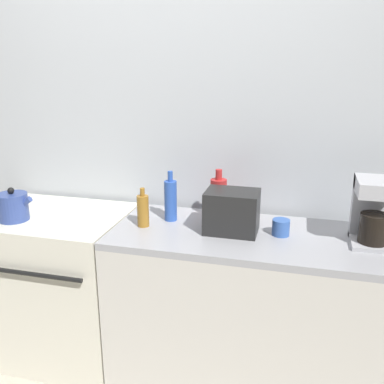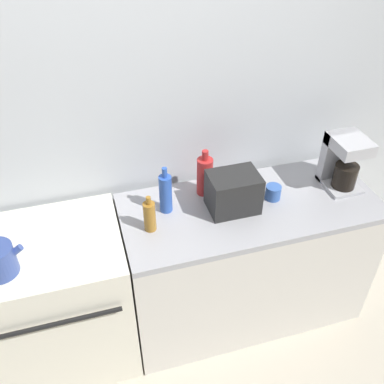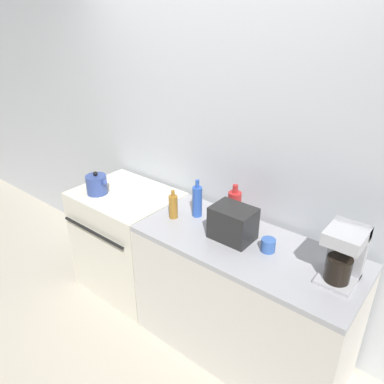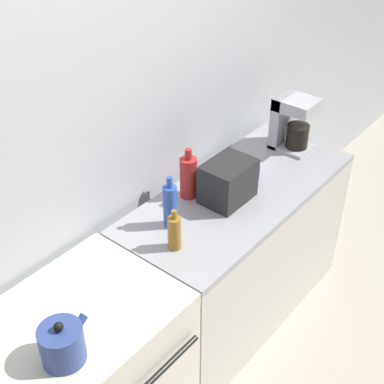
{
  "view_description": "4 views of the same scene",
  "coord_description": "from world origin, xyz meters",
  "px_view_note": "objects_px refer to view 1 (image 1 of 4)",
  "views": [
    {
      "loc": [
        0.72,
        -1.71,
        1.73
      ],
      "look_at": [
        0.19,
        0.32,
        1.09
      ],
      "focal_mm": 40.0,
      "sensor_mm": 36.0,
      "label": 1
    },
    {
      "loc": [
        -0.31,
        -1.34,
        2.4
      ],
      "look_at": [
        0.19,
        0.36,
        1.02
      ],
      "focal_mm": 40.0,
      "sensor_mm": 36.0,
      "label": 2
    },
    {
      "loc": [
        1.47,
        -1.41,
        2.22
      ],
      "look_at": [
        0.05,
        0.34,
        1.1
      ],
      "focal_mm": 35.0,
      "sensor_mm": 36.0,
      "label": 3
    },
    {
      "loc": [
        -1.46,
        -0.97,
        2.5
      ],
      "look_at": [
        0.18,
        0.37,
        1.04
      ],
      "focal_mm": 50.0,
      "sensor_mm": 36.0,
      "label": 4
    }
  ],
  "objects_px": {
    "coffee_maker": "(374,209)",
    "bottle_blue": "(171,200)",
    "bottle_red": "(218,198)",
    "kettle": "(13,207)",
    "toaster": "(232,211)",
    "cup_blue": "(281,227)",
    "stove": "(62,283)",
    "bottle_amber": "(143,210)"
  },
  "relations": [
    {
      "from": "coffee_maker",
      "to": "bottle_blue",
      "type": "relative_size",
      "value": 1.15
    },
    {
      "from": "coffee_maker",
      "to": "bottle_blue",
      "type": "xyz_separation_m",
      "value": [
        -1.02,
        0.05,
        -0.05
      ]
    },
    {
      "from": "bottle_red",
      "to": "bottle_blue",
      "type": "bearing_deg",
      "value": -159.6
    },
    {
      "from": "kettle",
      "to": "coffee_maker",
      "type": "relative_size",
      "value": 0.64
    },
    {
      "from": "toaster",
      "to": "coffee_maker",
      "type": "bearing_deg",
      "value": 3.03
    },
    {
      "from": "bottle_blue",
      "to": "toaster",
      "type": "bearing_deg",
      "value": -13.24
    },
    {
      "from": "coffee_maker",
      "to": "cup_blue",
      "type": "distance_m",
      "value": 0.44
    },
    {
      "from": "kettle",
      "to": "bottle_blue",
      "type": "xyz_separation_m",
      "value": [
        0.83,
        0.22,
        0.04
      ]
    },
    {
      "from": "kettle",
      "to": "cup_blue",
      "type": "xyz_separation_m",
      "value": [
        1.43,
        0.15,
        -0.04
      ]
    },
    {
      "from": "kettle",
      "to": "bottle_red",
      "type": "height_order",
      "value": "bottle_red"
    },
    {
      "from": "stove",
      "to": "bottle_red",
      "type": "distance_m",
      "value": 1.08
    },
    {
      "from": "coffee_maker",
      "to": "stove",
      "type": "bearing_deg",
      "value": -178.78
    },
    {
      "from": "coffee_maker",
      "to": "bottle_red",
      "type": "distance_m",
      "value": 0.79
    },
    {
      "from": "kettle",
      "to": "cup_blue",
      "type": "relative_size",
      "value": 2.34
    },
    {
      "from": "cup_blue",
      "to": "kettle",
      "type": "bearing_deg",
      "value": -174.06
    },
    {
      "from": "coffee_maker",
      "to": "bottle_red",
      "type": "bearing_deg",
      "value": 169.87
    },
    {
      "from": "bottle_amber",
      "to": "bottle_red",
      "type": "relative_size",
      "value": 0.75
    },
    {
      "from": "stove",
      "to": "cup_blue",
      "type": "distance_m",
      "value": 1.35
    },
    {
      "from": "bottle_amber",
      "to": "bottle_blue",
      "type": "xyz_separation_m",
      "value": [
        0.11,
        0.12,
        0.03
      ]
    },
    {
      "from": "bottle_amber",
      "to": "bottle_blue",
      "type": "relative_size",
      "value": 0.76
    },
    {
      "from": "bottle_blue",
      "to": "bottle_red",
      "type": "bearing_deg",
      "value": 20.4
    },
    {
      "from": "kettle",
      "to": "toaster",
      "type": "distance_m",
      "value": 1.19
    },
    {
      "from": "stove",
      "to": "bottle_blue",
      "type": "bearing_deg",
      "value": 7.08
    },
    {
      "from": "stove",
      "to": "toaster",
      "type": "xyz_separation_m",
      "value": [
        1.02,
        0.0,
        0.54
      ]
    },
    {
      "from": "stove",
      "to": "bottle_amber",
      "type": "bearing_deg",
      "value": -4.26
    },
    {
      "from": "stove",
      "to": "bottle_amber",
      "type": "xyz_separation_m",
      "value": [
        0.55,
        -0.04,
        0.52
      ]
    },
    {
      "from": "bottle_blue",
      "to": "kettle",
      "type": "bearing_deg",
      "value": -165.43
    },
    {
      "from": "bottle_amber",
      "to": "cup_blue",
      "type": "distance_m",
      "value": 0.72
    },
    {
      "from": "bottle_red",
      "to": "cup_blue",
      "type": "bearing_deg",
      "value": -24.42
    },
    {
      "from": "bottle_amber",
      "to": "kettle",
      "type": "bearing_deg",
      "value": -172.66
    },
    {
      "from": "kettle",
      "to": "bottle_amber",
      "type": "xyz_separation_m",
      "value": [
        0.72,
        0.09,
        0.01
      ]
    },
    {
      "from": "bottle_amber",
      "to": "stove",
      "type": "bearing_deg",
      "value": 175.74
    },
    {
      "from": "toaster",
      "to": "bottle_amber",
      "type": "xyz_separation_m",
      "value": [
        -0.46,
        -0.04,
        -0.02
      ]
    },
    {
      "from": "toaster",
      "to": "bottle_blue",
      "type": "relative_size",
      "value": 0.96
    },
    {
      "from": "toaster",
      "to": "coffee_maker",
      "type": "distance_m",
      "value": 0.68
    },
    {
      "from": "cup_blue",
      "to": "stove",
      "type": "bearing_deg",
      "value": -179.32
    },
    {
      "from": "bottle_red",
      "to": "coffee_maker",
      "type": "bearing_deg",
      "value": -10.13
    },
    {
      "from": "stove",
      "to": "coffee_maker",
      "type": "height_order",
      "value": "coffee_maker"
    },
    {
      "from": "bottle_blue",
      "to": "bottle_red",
      "type": "distance_m",
      "value": 0.26
    },
    {
      "from": "kettle",
      "to": "coffee_maker",
      "type": "height_order",
      "value": "coffee_maker"
    },
    {
      "from": "toaster",
      "to": "bottle_blue",
      "type": "bearing_deg",
      "value": 166.76
    },
    {
      "from": "bottle_amber",
      "to": "bottle_red",
      "type": "height_order",
      "value": "bottle_red"
    }
  ]
}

